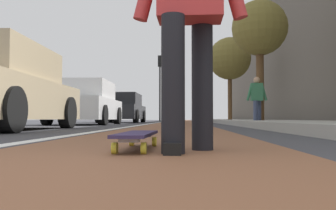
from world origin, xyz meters
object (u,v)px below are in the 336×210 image
object	(u,v)px
skater_person	(189,2)
pedestrian_distant	(257,97)
traffic_light	(160,76)
street_tree_far	(230,59)
parked_car_far	(122,109)
street_tree_mid	(260,29)
skateboard	(137,136)
parked_car_mid	(85,104)

from	to	relation	value
skater_person	pedestrian_distant	xyz separation A→B (m)	(9.88, -2.40, -0.02)
skater_person	traffic_light	distance (m)	23.77
traffic_light	street_tree_far	bearing A→B (deg)	-138.67
skater_person	street_tree_far	distance (m)	18.94
parked_car_far	street_tree_mid	world-z (taller)	street_tree_mid
traffic_light	pedestrian_distant	world-z (taller)	traffic_light
skater_person	street_tree_mid	xyz separation A→B (m)	(10.29, -2.59, 2.39)
skateboard	street_tree_far	size ratio (longest dim) A/B	0.17
skateboard	parked_car_mid	world-z (taller)	parked_car_mid
skateboard	street_tree_far	distance (m)	18.99
traffic_light	street_tree_mid	distance (m)	14.01
parked_car_mid	traffic_light	world-z (taller)	traffic_light
traffic_light	street_tree_mid	xyz separation A→B (m)	(-13.29, -4.41, 0.05)
traffic_light	street_tree_far	xyz separation A→B (m)	(-5.02, -4.41, 0.40)
parked_car_mid	traffic_light	distance (m)	14.03
parked_car_mid	parked_car_far	world-z (taller)	parked_car_far
street_tree_mid	pedestrian_distant	size ratio (longest dim) A/B	2.70
parked_car_mid	street_tree_mid	xyz separation A→B (m)	(0.41, -6.02, 2.62)
skater_person	skateboard	bearing A→B (deg)	66.67
parked_car_far	pedestrian_distant	world-z (taller)	pedestrian_distant
pedestrian_distant	parked_car_mid	bearing A→B (deg)	89.98
skateboard	street_tree_far	world-z (taller)	street_tree_far
street_tree_mid	street_tree_far	xyz separation A→B (m)	(8.27, 0.00, 0.34)
parked_car_far	street_tree_far	size ratio (longest dim) A/B	0.91
skater_person	street_tree_mid	bearing A→B (deg)	-14.13
parked_car_far	traffic_light	world-z (taller)	traffic_light
skateboard	pedestrian_distant	distance (m)	10.14
skateboard	skater_person	distance (m)	0.92
traffic_light	street_tree_mid	world-z (taller)	traffic_light
street_tree_far	pedestrian_distant	xyz separation A→B (m)	(-8.69, 0.20, -2.75)
street_tree_far	pedestrian_distant	distance (m)	9.11
pedestrian_distant	traffic_light	bearing A→B (deg)	17.11
street_tree_far	parked_car_far	bearing A→B (deg)	113.20
skater_person	pedestrian_distant	bearing A→B (deg)	-13.63
skateboard	parked_car_mid	size ratio (longest dim) A/B	0.21
skateboard	parked_car_far	bearing A→B (deg)	10.32
skateboard	parked_car_far	world-z (taller)	parked_car_far
traffic_light	parked_car_mid	bearing A→B (deg)	173.31
parked_car_far	traffic_light	bearing A→B (deg)	-10.70
parked_car_far	street_tree_mid	bearing A→B (deg)	-134.68
skater_person	traffic_light	xyz separation A→B (m)	(23.58, 1.82, 2.34)
street_tree_mid	parked_car_mid	bearing A→B (deg)	93.90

